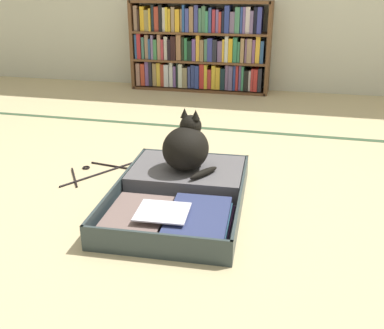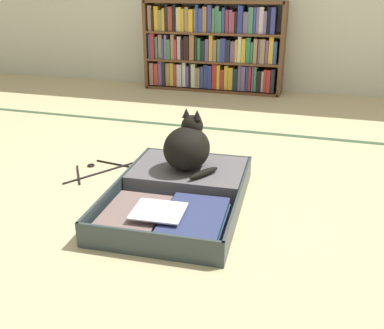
{
  "view_description": "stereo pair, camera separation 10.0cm",
  "coord_description": "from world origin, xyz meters",
  "px_view_note": "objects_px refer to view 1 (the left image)",
  "views": [
    {
      "loc": [
        0.42,
        -1.73,
        0.94
      ],
      "look_at": [
        -0.01,
        0.05,
        0.17
      ],
      "focal_mm": 40.45,
      "sensor_mm": 36.0,
      "label": 1
    },
    {
      "loc": [
        0.52,
        -1.71,
        0.94
      ],
      "look_at": [
        -0.01,
        0.05,
        0.17
      ],
      "focal_mm": 40.45,
      "sensor_mm": 36.0,
      "label": 2
    }
  ],
  "objects_px": {
    "open_suitcase": "(182,192)",
    "clothes_hanger": "(94,172)",
    "bookshelf": "(199,48)",
    "black_cat": "(187,147)"
  },
  "relations": [
    {
      "from": "open_suitcase",
      "to": "clothes_hanger",
      "type": "bearing_deg",
      "value": 158.97
    },
    {
      "from": "bookshelf",
      "to": "open_suitcase",
      "type": "height_order",
      "value": "bookshelf"
    },
    {
      "from": "bookshelf",
      "to": "black_cat",
      "type": "distance_m",
      "value": 2.16
    },
    {
      "from": "bookshelf",
      "to": "black_cat",
      "type": "bearing_deg",
      "value": -78.86
    },
    {
      "from": "bookshelf",
      "to": "open_suitcase",
      "type": "bearing_deg",
      "value": -79.33
    },
    {
      "from": "open_suitcase",
      "to": "clothes_hanger",
      "type": "relative_size",
      "value": 2.24
    },
    {
      "from": "clothes_hanger",
      "to": "open_suitcase",
      "type": "bearing_deg",
      "value": -21.03
    },
    {
      "from": "black_cat",
      "to": "clothes_hanger",
      "type": "xyz_separation_m",
      "value": [
        -0.53,
        0.07,
        -0.21
      ]
    },
    {
      "from": "open_suitcase",
      "to": "black_cat",
      "type": "height_order",
      "value": "black_cat"
    },
    {
      "from": "bookshelf",
      "to": "open_suitcase",
      "type": "distance_m",
      "value": 2.32
    }
  ]
}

